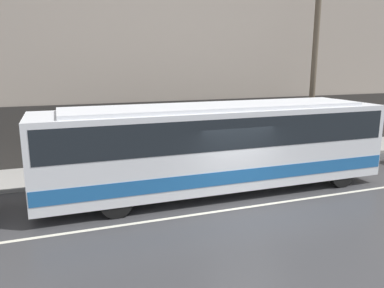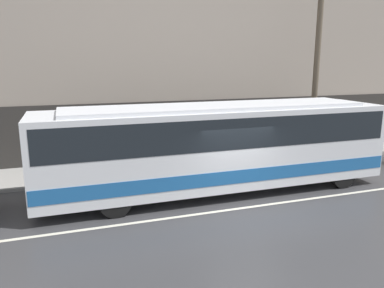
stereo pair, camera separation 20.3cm
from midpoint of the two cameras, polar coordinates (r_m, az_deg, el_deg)
The scene contains 7 objects.
ground_plane at distance 12.21m, azimuth 7.37°, elevation -9.61°, with size 60.00×60.00×0.00m, color #38383A.
sidewalk at distance 16.88m, azimuth -0.95°, elevation -2.93°, with size 60.00×2.76×0.17m.
building_facade at distance 17.74m, azimuth -2.66°, elevation 14.96°, with size 60.00×0.35×11.08m.
lane_stripe at distance 12.21m, azimuth 7.37°, elevation -9.60°, with size 54.00×0.14×0.01m.
transit_bus at distance 13.14m, azimuth 3.43°, elevation 0.10°, with size 12.31×2.60×3.12m.
utility_pole_near at distance 18.56m, azimuth 17.73°, elevation 10.20°, with size 0.27×0.27×7.70m.
pedestrian_waiting at distance 15.94m, azimuth -9.03°, elevation -0.57°, with size 0.36×0.36×1.79m.
Camera 1 is at (-5.35, -9.99, 4.57)m, focal length 35.00 mm.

